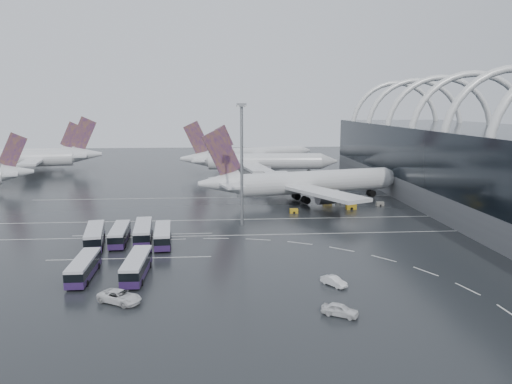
{
  "coord_description": "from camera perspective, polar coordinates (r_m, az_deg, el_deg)",
  "views": [
    {
      "loc": [
        -8.61,
        -99.67,
        26.0
      ],
      "look_at": [
        -0.31,
        8.39,
        7.0
      ],
      "focal_mm": 35.0,
      "sensor_mm": 36.0,
      "label": 1
    }
  ],
  "objects": [
    {
      "name": "bus_bay_line_north",
      "position": [
        104.15,
        -12.79,
        -4.76
      ],
      "size": [
        28.0,
        0.25,
        0.01
      ],
      "primitive_type": "cube",
      "color": "silver",
      "rests_on": "ground"
    },
    {
      "name": "airliner_main",
      "position": [
        135.13,
        5.58,
        1.03
      ],
      "size": [
        60.25,
        52.1,
        20.66
      ],
      "rotation": [
        0.0,
        0.0,
        0.26
      ],
      "color": "silver",
      "rests_on": "ground"
    },
    {
      "name": "bus_row_near_b",
      "position": [
        98.76,
        -15.32,
        -4.67
      ],
      "size": [
        3.58,
        12.58,
        3.06
      ],
      "rotation": [
        0.0,
        0.0,
        1.63
      ],
      "color": "#2B1440",
      "rests_on": "ground"
    },
    {
      "name": "airliner_gate_b",
      "position": [
        185.37,
        0.06,
        3.46
      ],
      "size": [
        58.42,
        52.54,
        20.3
      ],
      "rotation": [
        0.0,
        0.0,
        -0.05
      ],
      "color": "silver",
      "rests_on": "ground"
    },
    {
      "name": "van_curve_c",
      "position": [
        74.54,
        8.9,
        -10.03
      ],
      "size": [
        3.55,
        4.28,
        1.38
      ],
      "primitive_type": "imported",
      "rotation": [
        0.0,
        0.0,
        0.59
      ],
      "color": "white",
      "rests_on": "ground"
    },
    {
      "name": "jet_remote_far",
      "position": [
        233.42,
        -23.94,
        3.91
      ],
      "size": [
        43.75,
        35.31,
        19.03
      ],
      "rotation": [
        0.0,
        0.0,
        3.26
      ],
      "color": "silver",
      "rests_on": "ground"
    },
    {
      "name": "gse_cart_belly_d",
      "position": [
        133.91,
        13.98,
        -1.32
      ],
      "size": [
        1.93,
        1.14,
        1.05
      ],
      "primitive_type": "cube",
      "color": "slate",
      "rests_on": "ground"
    },
    {
      "name": "bus_row_far_c",
      "position": [
        79.17,
        -13.48,
        -8.19
      ],
      "size": [
        3.24,
        12.87,
        3.16
      ],
      "rotation": [
        0.0,
        0.0,
        1.55
      ],
      "color": "#2B1440",
      "rests_on": "ground"
    },
    {
      "name": "gse_cart_belly_a",
      "position": [
        127.91,
        10.8,
        -1.65
      ],
      "size": [
        2.53,
        1.49,
        1.38
      ],
      "primitive_type": "cube",
      "color": "#B68E18",
      "rests_on": "ground"
    },
    {
      "name": "terminal",
      "position": [
        139.41,
        25.9,
        2.71
      ],
      "size": [
        42.0,
        160.0,
        34.9
      ],
      "color": "#5C5F62",
      "rests_on": "ground"
    },
    {
      "name": "lane_marking_far",
      "position": [
        142.33,
        -0.85,
        -0.58
      ],
      "size": [
        120.0,
        0.25,
        0.01
      ],
      "primitive_type": "cube",
      "color": "silver",
      "rests_on": "ground"
    },
    {
      "name": "bus_row_far_a",
      "position": [
        80.97,
        -19.09,
        -8.12
      ],
      "size": [
        3.12,
        12.26,
        3.01
      ],
      "rotation": [
        0.0,
        0.0,
        1.59
      ],
      "color": "#2B1440",
      "rests_on": "ground"
    },
    {
      "name": "floodlight_mast",
      "position": [
        106.99,
        -1.65,
        4.88
      ],
      "size": [
        2.02,
        2.02,
        26.33
      ],
      "color": "gray",
      "rests_on": "ground"
    },
    {
      "name": "gse_cart_belly_c",
      "position": [
        121.61,
        4.34,
        -2.17
      ],
      "size": [
        1.99,
        1.18,
        1.08
      ],
      "primitive_type": "cube",
      "color": "#B68E18",
      "rests_on": "ground"
    },
    {
      "name": "gse_cart_belly_b",
      "position": [
        135.46,
        9.52,
        -1.03
      ],
      "size": [
        1.97,
        1.17,
        1.08
      ],
      "primitive_type": "cube",
      "color": "slate",
      "rests_on": "ground"
    },
    {
      "name": "jet_remote_mid",
      "position": [
        210.17,
        -23.69,
        3.53
      ],
      "size": [
        49.74,
        40.24,
        21.66
      ],
      "rotation": [
        0.0,
        0.0,
        3.32
      ],
      "color": "silver",
      "rests_on": "ground"
    },
    {
      "name": "van_curve_a",
      "position": [
        70.04,
        -15.31,
        -11.47
      ],
      "size": [
        6.71,
        5.53,
        1.7
      ],
      "primitive_type": "imported",
      "rotation": [
        0.0,
        0.0,
        1.04
      ],
      "color": "white",
      "rests_on": "ground"
    },
    {
      "name": "lane_marking_mid",
      "position": [
        114.98,
        0.02,
        -3.12
      ],
      "size": [
        120.0,
        0.25,
        0.01
      ],
      "primitive_type": "cube",
      "color": "silver",
      "rests_on": "ground"
    },
    {
      "name": "bus_bay_line_south",
      "position": [
        88.96,
        -14.27,
        -7.36
      ],
      "size": [
        28.0,
        0.25,
        0.01
      ],
      "primitive_type": "cube",
      "color": "silver",
      "rests_on": "ground"
    },
    {
      "name": "bus_row_near_d",
      "position": [
        96.09,
        -10.61,
        -4.86
      ],
      "size": [
        3.97,
        12.99,
        3.15
      ],
      "rotation": [
        0.0,
        0.0,
        1.66
      ],
      "color": "#2B1440",
      "rests_on": "ground"
    },
    {
      "name": "bus_row_near_a",
      "position": [
        98.35,
        -17.96,
        -4.78
      ],
      "size": [
        5.28,
        13.8,
        3.32
      ],
      "rotation": [
        0.0,
        0.0,
        1.74
      ],
      "color": "#2B1440",
      "rests_on": "ground"
    },
    {
      "name": "bus_row_near_c",
      "position": [
        98.83,
        -12.78,
        -4.47
      ],
      "size": [
        4.35,
        13.74,
        3.32
      ],
      "rotation": [
        0.0,
        0.0,
        1.67
      ],
      "color": "#2B1440",
      "rests_on": "ground"
    },
    {
      "name": "airliner_gate_c",
      "position": [
        227.99,
        0.66,
        4.5
      ],
      "size": [
        47.61,
        43.39,
        17.46
      ],
      "rotation": [
        0.0,
        0.0,
        0.35
      ],
      "color": "silver",
      "rests_on": "ground"
    },
    {
      "name": "van_curve_b",
      "position": [
        64.72,
        9.58,
        -13.13
      ],
      "size": [
        4.92,
        3.95,
        1.57
      ],
      "primitive_type": "imported",
      "rotation": [
        0.0,
        0.0,
        1.04
      ],
      "color": "white",
      "rests_on": "ground"
    },
    {
      "name": "gse_cart_belly_e",
      "position": [
        136.49,
        8.13,
        -0.85
      ],
      "size": [
        2.48,
        1.47,
        1.35
      ],
      "primitive_type": "cube",
      "color": "#B68E18",
      "rests_on": "ground"
    },
    {
      "name": "ground",
      "position": [
        103.37,
        0.53,
        -4.63
      ],
      "size": [
        420.0,
        420.0,
        0.0
      ],
      "primitive_type": "plane",
      "color": "black",
      "rests_on": "ground"
    },
    {
      "name": "lane_marking_near",
      "position": [
        101.44,
        0.63,
        -4.91
      ],
      "size": [
        120.0,
        0.25,
        0.01
      ],
      "primitive_type": "cube",
      "color": "silver",
      "rests_on": "ground"
    }
  ]
}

